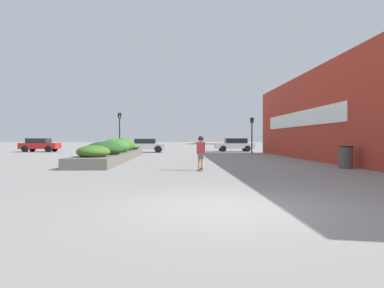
% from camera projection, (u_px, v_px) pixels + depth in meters
% --- Properties ---
extents(ground_plane, '(300.00, 300.00, 0.00)m').
position_uv_depth(ground_plane, '(224.00, 207.00, 6.90)').
color(ground_plane, gray).
extents(building_wall_right, '(0.67, 30.85, 5.81)m').
position_uv_depth(building_wall_right, '(337.00, 111.00, 18.94)').
color(building_wall_right, '#B23323').
rests_on(building_wall_right, ground_plane).
extents(planter_box, '(2.19, 14.89, 1.46)m').
position_uv_depth(planter_box, '(115.00, 152.00, 22.52)').
color(planter_box, '#605B54').
rests_on(planter_box, ground_plane).
extents(skateboard, '(0.20, 0.71, 0.09)m').
position_uv_depth(skateboard, '(201.00, 169.00, 14.85)').
color(skateboard, black).
rests_on(skateboard, ground_plane).
extents(skateboarder, '(1.32, 0.24, 1.41)m').
position_uv_depth(skateboarder, '(201.00, 149.00, 14.83)').
color(skateboarder, tan).
rests_on(skateboarder, skateboard).
extents(trash_bin, '(0.66, 0.66, 1.04)m').
position_uv_depth(trash_bin, '(346.00, 157.00, 16.01)').
color(trash_bin, '#514C47').
rests_on(trash_bin, ground_plane).
extents(car_leftmost, '(3.85, 2.07, 1.45)m').
position_uv_depth(car_leftmost, '(40.00, 145.00, 36.43)').
color(car_leftmost, maroon).
rests_on(car_leftmost, ground_plane).
extents(car_center_left, '(4.26, 1.86, 1.45)m').
position_uv_depth(car_center_left, '(235.00, 145.00, 37.68)').
color(car_center_left, '#BCBCC1').
rests_on(car_center_left, ground_plane).
extents(car_center_right, '(3.89, 1.97, 1.58)m').
position_uv_depth(car_center_right, '(332.00, 144.00, 35.86)').
color(car_center_right, '#BCBCC1').
rests_on(car_center_right, ground_plane).
extents(car_rightmost, '(3.81, 2.04, 1.39)m').
position_uv_depth(car_rightmost, '(147.00, 145.00, 35.12)').
color(car_rightmost, '#BCBCC1').
rests_on(car_rightmost, ground_plane).
extents(traffic_light_left, '(0.28, 0.30, 3.69)m').
position_uv_depth(traffic_light_left, '(120.00, 126.00, 30.27)').
color(traffic_light_left, black).
rests_on(traffic_light_left, ground_plane).
extents(traffic_light_right, '(0.28, 0.30, 3.32)m').
position_uv_depth(traffic_light_right, '(252.00, 129.00, 31.14)').
color(traffic_light_right, black).
rests_on(traffic_light_right, ground_plane).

